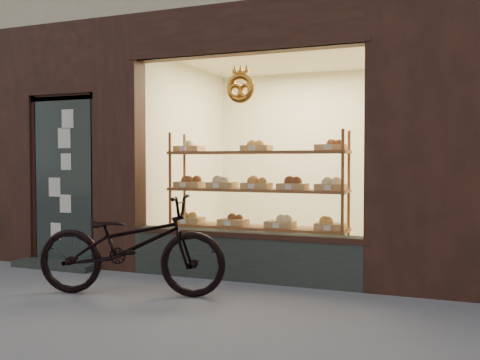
% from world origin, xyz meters
% --- Properties ---
extents(ground, '(90.00, 90.00, 0.00)m').
position_xyz_m(ground, '(0.00, 0.00, 0.00)').
color(ground, '#555664').
extents(display_shelf, '(2.20, 0.45, 1.70)m').
position_xyz_m(display_shelf, '(0.45, 2.55, 0.85)').
color(display_shelf, brown).
rests_on(display_shelf, ground).
extents(bicycle, '(2.03, 1.12, 1.01)m').
position_xyz_m(bicycle, '(-0.36, 1.08, 0.51)').
color(bicycle, black).
rests_on(bicycle, ground).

